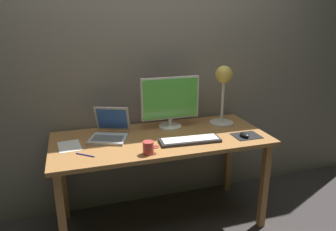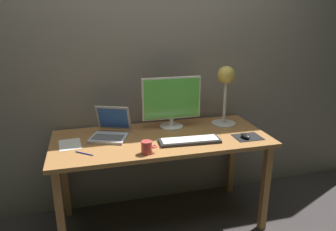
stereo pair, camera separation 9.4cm
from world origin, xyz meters
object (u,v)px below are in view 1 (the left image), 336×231
laptop (110,129)px  pen (85,155)px  keyboard_main (190,140)px  desk_lamp (224,84)px  mouse (245,135)px  coffee_mug (149,148)px  monitor (170,101)px

laptop → pen: (-0.20, -0.28, -0.06)m
keyboard_main → desk_lamp: desk_lamp is taller
desk_lamp → mouse: size_ratio=5.08×
keyboard_main → coffee_mug: size_ratio=4.17×
keyboard_main → desk_lamp: size_ratio=0.92×
desk_lamp → monitor: bearing=174.4°
monitor → coffee_mug: bearing=-123.1°
mouse → pen: (-1.16, 0.02, -0.02)m
monitor → keyboard_main: size_ratio=1.06×
laptop → coffee_mug: bearing=-62.4°
pen → desk_lamp: bearing=15.2°
laptop → coffee_mug: size_ratio=3.36×
keyboard_main → coffee_mug: coffee_mug is taller
desk_lamp → pen: size_ratio=3.48×
monitor → pen: bearing=-153.2°
laptop → desk_lamp: (0.93, 0.02, 0.28)m
mouse → coffee_mug: bearing=-174.4°
laptop → pen: size_ratio=2.58×
desk_lamp → mouse: 0.46m
laptop → desk_lamp: size_ratio=0.74×
coffee_mug → monitor: bearing=56.9°
keyboard_main → desk_lamp: 0.59m
keyboard_main → coffee_mug: 0.35m
keyboard_main → mouse: 0.42m
keyboard_main → coffee_mug: (-0.33, -0.11, 0.03)m
pen → laptop: bearing=54.5°
keyboard_main → laptop: laptop is taller
laptop → mouse: laptop is taller
mouse → coffee_mug: size_ratio=0.90×
monitor → keyboard_main: (0.04, -0.34, -0.21)m
monitor → desk_lamp: (0.44, -0.04, 0.12)m
monitor → coffee_mug: 0.56m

